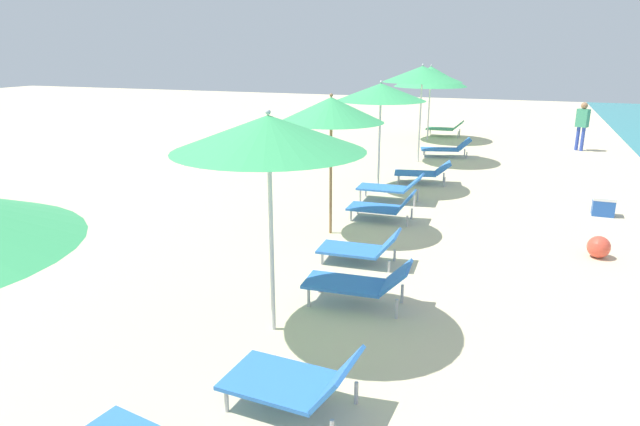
{
  "coord_description": "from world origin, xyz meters",
  "views": [
    {
      "loc": [
        1.97,
        1.81,
        3.19
      ],
      "look_at": [
        -0.36,
        8.04,
        1.2
      ],
      "focal_mm": 30.79,
      "sensor_mm": 36.0,
      "label": 1
    }
  ],
  "objects_px": {
    "lounger_fifth_inland": "(392,187)",
    "lounger_sixth_shoreside": "(447,148)",
    "person_walking_near": "(582,122)",
    "umbrella_farthest": "(431,76)",
    "beach_ball": "(599,247)",
    "cooler_box": "(603,206)",
    "umbrella_third": "(269,134)",
    "lounger_fourth_shoreside": "(384,206)",
    "umbrella_fifth": "(381,92)",
    "lounger_third_inland": "(295,381)",
    "lounger_fourth_inland": "(361,248)",
    "lounger_fifth_shoreside": "(424,172)",
    "lounger_third_shoreside": "(359,282)",
    "umbrella_sixth": "(422,74)",
    "lounger_farthest_shoreside": "(445,128)",
    "umbrella_fourth": "(331,110)"
  },
  "relations": [
    {
      "from": "lounger_third_shoreside",
      "to": "umbrella_farthest",
      "type": "relative_size",
      "value": 0.52
    },
    {
      "from": "lounger_third_shoreside",
      "to": "lounger_farthest_shoreside",
      "type": "xyz_separation_m",
      "value": [
        -1.03,
        14.84,
        0.0
      ]
    },
    {
      "from": "lounger_fifth_shoreside",
      "to": "lounger_fourth_inland",
      "type": "bearing_deg",
      "value": 79.63
    },
    {
      "from": "umbrella_fifth",
      "to": "umbrella_third",
      "type": "bearing_deg",
      "value": -85.33
    },
    {
      "from": "lounger_fifth_shoreside",
      "to": "person_walking_near",
      "type": "relative_size",
      "value": 0.92
    },
    {
      "from": "umbrella_sixth",
      "to": "person_walking_near",
      "type": "relative_size",
      "value": 1.8
    },
    {
      "from": "umbrella_third",
      "to": "lounger_sixth_shoreside",
      "type": "relative_size",
      "value": 1.63
    },
    {
      "from": "lounger_fifth_shoreside",
      "to": "cooler_box",
      "type": "relative_size",
      "value": 3.43
    },
    {
      "from": "lounger_third_shoreside",
      "to": "person_walking_near",
      "type": "bearing_deg",
      "value": -108.27
    },
    {
      "from": "lounger_fifth_inland",
      "to": "umbrella_farthest",
      "type": "bearing_deg",
      "value": -87.44
    },
    {
      "from": "lounger_fourth_shoreside",
      "to": "lounger_third_shoreside",
      "type": "bearing_deg",
      "value": 97.65
    },
    {
      "from": "lounger_fifth_shoreside",
      "to": "beach_ball",
      "type": "relative_size",
      "value": 4.07
    },
    {
      "from": "umbrella_farthest",
      "to": "beach_ball",
      "type": "xyz_separation_m",
      "value": [
        4.59,
        -10.78,
        -2.08
      ]
    },
    {
      "from": "lounger_farthest_shoreside",
      "to": "lounger_third_shoreside",
      "type": "bearing_deg",
      "value": 92.74
    },
    {
      "from": "lounger_third_inland",
      "to": "lounger_sixth_shoreside",
      "type": "relative_size",
      "value": 0.79
    },
    {
      "from": "lounger_fifth_shoreside",
      "to": "lounger_farthest_shoreside",
      "type": "bearing_deg",
      "value": -96.54
    },
    {
      "from": "umbrella_sixth",
      "to": "lounger_farthest_shoreside",
      "type": "height_order",
      "value": "umbrella_sixth"
    },
    {
      "from": "beach_ball",
      "to": "cooler_box",
      "type": "bearing_deg",
      "value": 82.7
    },
    {
      "from": "beach_ball",
      "to": "lounger_sixth_shoreside",
      "type": "bearing_deg",
      "value": 114.15
    },
    {
      "from": "umbrella_fourth",
      "to": "lounger_fourth_shoreside",
      "type": "xyz_separation_m",
      "value": [
        0.7,
        1.08,
        -1.92
      ]
    },
    {
      "from": "umbrella_sixth",
      "to": "umbrella_farthest",
      "type": "relative_size",
      "value": 1.05
    },
    {
      "from": "lounger_fourth_shoreside",
      "to": "lounger_fifth_inland",
      "type": "distance_m",
      "value": 1.41
    },
    {
      "from": "umbrella_fourth",
      "to": "lounger_fifth_inland",
      "type": "relative_size",
      "value": 1.75
    },
    {
      "from": "lounger_fourth_shoreside",
      "to": "lounger_fifth_shoreside",
      "type": "height_order",
      "value": "lounger_fourth_shoreside"
    },
    {
      "from": "beach_ball",
      "to": "lounger_fourth_shoreside",
      "type": "bearing_deg",
      "value": 168.85
    },
    {
      "from": "lounger_fourth_inland",
      "to": "cooler_box",
      "type": "xyz_separation_m",
      "value": [
        3.8,
        4.13,
        -0.06
      ]
    },
    {
      "from": "lounger_fourth_inland",
      "to": "lounger_sixth_shoreside",
      "type": "bearing_deg",
      "value": -92.93
    },
    {
      "from": "umbrella_fourth",
      "to": "cooler_box",
      "type": "height_order",
      "value": "umbrella_fourth"
    },
    {
      "from": "lounger_sixth_shoreside",
      "to": "beach_ball",
      "type": "relative_size",
      "value": 4.49
    },
    {
      "from": "cooler_box",
      "to": "lounger_third_shoreside",
      "type": "bearing_deg",
      "value": -121.58
    },
    {
      "from": "umbrella_third",
      "to": "lounger_fifth_inland",
      "type": "height_order",
      "value": "umbrella_third"
    },
    {
      "from": "lounger_farthest_shoreside",
      "to": "beach_ball",
      "type": "bearing_deg",
      "value": 107.85
    },
    {
      "from": "lounger_fourth_shoreside",
      "to": "lounger_farthest_shoreside",
      "type": "height_order",
      "value": "lounger_fourth_shoreside"
    },
    {
      "from": "umbrella_fifth",
      "to": "person_walking_near",
      "type": "relative_size",
      "value": 1.62
    },
    {
      "from": "lounger_fourth_inland",
      "to": "umbrella_third",
      "type": "bearing_deg",
      "value": 78.04
    },
    {
      "from": "umbrella_third",
      "to": "lounger_sixth_shoreside",
      "type": "xyz_separation_m",
      "value": [
        0.37,
        11.68,
        -2.05
      ]
    },
    {
      "from": "person_walking_near",
      "to": "lounger_sixth_shoreside",
      "type": "bearing_deg",
      "value": -26.2
    },
    {
      "from": "umbrella_third",
      "to": "lounger_third_inland",
      "type": "xyz_separation_m",
      "value": [
        0.83,
        -1.29,
        -2.03
      ]
    },
    {
      "from": "lounger_fourth_shoreside",
      "to": "beach_ball",
      "type": "height_order",
      "value": "lounger_fourth_shoreside"
    },
    {
      "from": "umbrella_fifth",
      "to": "lounger_farthest_shoreside",
      "type": "distance_m",
      "value": 9.0
    },
    {
      "from": "umbrella_fifth",
      "to": "lounger_fourth_shoreside",
      "type": "bearing_deg",
      "value": -72.88
    },
    {
      "from": "lounger_fifth_inland",
      "to": "lounger_sixth_shoreside",
      "type": "bearing_deg",
      "value": -96.19
    },
    {
      "from": "umbrella_third",
      "to": "cooler_box",
      "type": "height_order",
      "value": "umbrella_third"
    },
    {
      "from": "lounger_fourth_shoreside",
      "to": "lounger_fifth_inland",
      "type": "xyz_separation_m",
      "value": [
        -0.18,
        1.4,
        0.05
      ]
    },
    {
      "from": "umbrella_fifth",
      "to": "lounger_fifth_inland",
      "type": "relative_size",
      "value": 1.78
    },
    {
      "from": "lounger_fourth_inland",
      "to": "beach_ball",
      "type": "relative_size",
      "value": 3.57
    },
    {
      "from": "lounger_fourth_inland",
      "to": "lounger_fifth_shoreside",
      "type": "relative_size",
      "value": 0.88
    },
    {
      "from": "lounger_fourth_shoreside",
      "to": "lounger_farthest_shoreside",
      "type": "xyz_separation_m",
      "value": [
        -0.42,
        11.15,
        0.04
      ]
    },
    {
      "from": "person_walking_near",
      "to": "umbrella_farthest",
      "type": "bearing_deg",
      "value": -64.72
    },
    {
      "from": "lounger_third_shoreside",
      "to": "lounger_third_inland",
      "type": "height_order",
      "value": "lounger_third_shoreside"
    }
  ]
}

